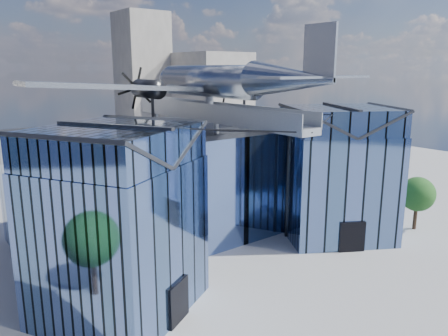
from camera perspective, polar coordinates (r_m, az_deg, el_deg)
ground_plane at (r=35.83m, az=1.99°, el=-11.87°), size 120.00×120.00×0.00m
museum at (r=38.37m, az=-3.48°, el=-1.41°), size 32.88×24.50×17.60m
bg_towers at (r=78.86m, az=-21.37°, el=8.42°), size 77.00×24.50×26.00m
tree_plaza_e at (r=44.91m, az=23.95°, el=-3.15°), size 3.88×3.88×5.09m
tree_side_e at (r=50.78m, az=15.63°, el=-0.14°), size 4.51×4.51×5.84m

